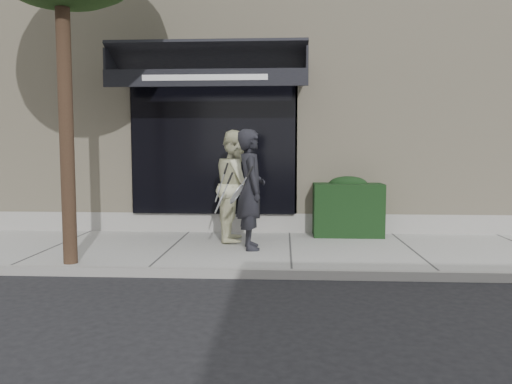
{
  "coord_description": "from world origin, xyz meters",
  "views": [
    {
      "loc": [
        -0.11,
        -8.25,
        1.78
      ],
      "look_at": [
        -0.61,
        0.6,
        1.0
      ],
      "focal_mm": 35.0,
      "sensor_mm": 36.0,
      "label": 1
    }
  ],
  "objects": [
    {
      "name": "ground",
      "position": [
        0.0,
        0.0,
        0.0
      ],
      "size": [
        80.0,
        80.0,
        0.0
      ],
      "primitive_type": "plane",
      "color": "black",
      "rests_on": "ground"
    },
    {
      "name": "sidewalk",
      "position": [
        0.0,
        0.0,
        0.06
      ],
      "size": [
        20.0,
        3.0,
        0.12
      ],
      "primitive_type": "cube",
      "color": "gray",
      "rests_on": "ground"
    },
    {
      "name": "pedestrian_back",
      "position": [
        -0.96,
        0.62,
        1.11
      ],
      "size": [
        0.78,
        1.0,
        1.99
      ],
      "color": "beige",
      "rests_on": "sidewalk"
    },
    {
      "name": "building_facade",
      "position": [
        -0.01,
        4.96,
        2.74
      ],
      "size": [
        14.3,
        8.04,
        5.64
      ],
      "color": "#BEB091",
      "rests_on": "ground"
    },
    {
      "name": "hedge",
      "position": [
        1.1,
        1.25,
        0.66
      ],
      "size": [
        1.3,
        0.7,
        1.14
      ],
      "color": "black",
      "rests_on": "sidewalk"
    },
    {
      "name": "curb",
      "position": [
        0.0,
        -1.55,
        0.07
      ],
      "size": [
        20.0,
        0.1,
        0.14
      ],
      "primitive_type": "cube",
      "color": "gray",
      "rests_on": "ground"
    },
    {
      "name": "pedestrian_front",
      "position": [
        -0.66,
        -0.1,
        1.11
      ],
      "size": [
        0.87,
        0.94,
        1.98
      ],
      "color": "black",
      "rests_on": "sidewalk"
    }
  ]
}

